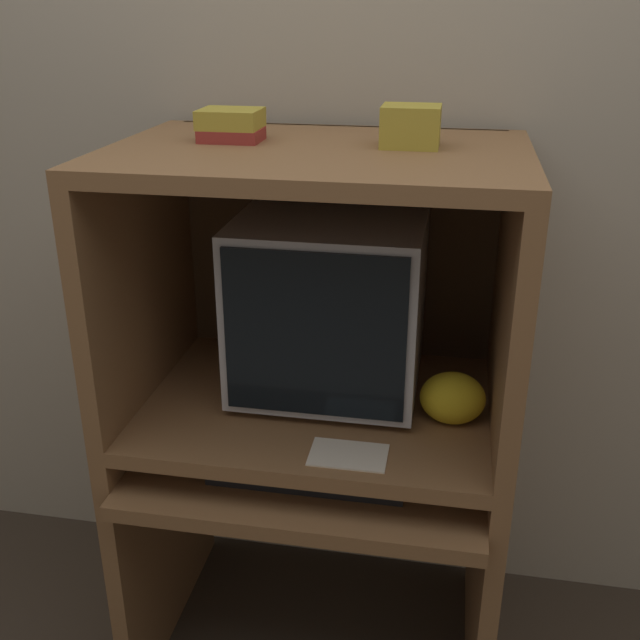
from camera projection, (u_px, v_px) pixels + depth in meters
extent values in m
cube|color=#B2A893|center=(345.00, 141.00, 1.92)|extent=(6.00, 0.06, 2.60)
cube|color=brown|center=(165.00, 523.00, 2.03)|extent=(0.04, 0.63, 0.65)
cube|color=brown|center=(482.00, 562.00, 1.89)|extent=(0.04, 0.63, 0.65)
cube|color=brown|center=(304.00, 483.00, 1.69)|extent=(0.81, 0.38, 0.04)
cube|color=brown|center=(153.00, 403.00, 1.89)|extent=(0.04, 0.63, 0.10)
cube|color=brown|center=(496.00, 435.00, 1.75)|extent=(0.04, 0.63, 0.10)
cube|color=brown|center=(318.00, 406.00, 1.80)|extent=(0.81, 0.63, 0.04)
cube|color=brown|center=(140.00, 271.00, 1.75)|extent=(0.04, 0.63, 0.60)
cube|color=brown|center=(511.00, 295.00, 1.61)|extent=(0.04, 0.63, 0.60)
cube|color=brown|center=(318.00, 156.00, 1.57)|extent=(0.81, 0.63, 0.04)
cube|color=#48321E|center=(339.00, 243.00, 1.95)|extent=(0.81, 0.01, 0.60)
cylinder|color=#B2B2B7|center=(330.00, 381.00, 1.86)|extent=(0.23, 0.23, 0.02)
cube|color=#B2B2B7|center=(331.00, 301.00, 1.78)|extent=(0.43, 0.41, 0.41)
cube|color=black|center=(314.00, 336.00, 1.59)|extent=(0.39, 0.01, 0.38)
cube|color=black|center=(309.00, 471.00, 1.68)|extent=(0.44, 0.16, 0.02)
cube|color=#333335|center=(309.00, 466.00, 1.68)|extent=(0.40, 0.12, 0.01)
ellipsoid|color=#B7B7B7|center=(429.00, 483.00, 1.63)|extent=(0.06, 0.04, 0.03)
ellipsoid|color=gold|center=(453.00, 398.00, 1.68)|extent=(0.15, 0.11, 0.12)
cube|color=maroon|center=(232.00, 135.00, 1.63)|extent=(0.13, 0.10, 0.03)
cube|color=gold|center=(231.00, 119.00, 1.62)|extent=(0.13, 0.11, 0.04)
cube|color=beige|center=(348.00, 455.00, 1.57)|extent=(0.16, 0.11, 0.00)
cube|color=gold|center=(411.00, 126.00, 1.55)|extent=(0.12, 0.10, 0.08)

